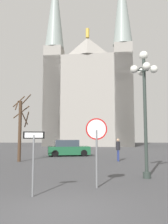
{
  "coord_description": "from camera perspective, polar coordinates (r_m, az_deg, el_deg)",
  "views": [
    {
      "loc": [
        0.69,
        -6.26,
        2.01
      ],
      "look_at": [
        0.5,
        20.79,
        4.78
      ],
      "focal_mm": 36.99,
      "sensor_mm": 36.0,
      "label": 1
    }
  ],
  "objects": [
    {
      "name": "stop_sign",
      "position": [
        9.15,
        3.12,
        -6.44
      ],
      "size": [
        0.85,
        0.12,
        2.69
      ],
      "color": "slate",
      "rests_on": "ground"
    },
    {
      "name": "cathedral",
      "position": [
        47.71,
        1.44,
        4.7
      ],
      "size": [
        18.13,
        14.27,
        36.46
      ],
      "color": "gray",
      "rests_on": "ground"
    },
    {
      "name": "bare_tree",
      "position": [
        18.91,
        -15.47,
        -3.62
      ],
      "size": [
        1.51,
        1.36,
        5.36
      ],
      "color": "#473323",
      "rests_on": "ground"
    },
    {
      "name": "one_way_arrow_sign",
      "position": [
        8.04,
        -12.38,
        -10.08
      ],
      "size": [
        0.7,
        0.22,
        2.14
      ],
      "color": "slate",
      "rests_on": "ground"
    },
    {
      "name": "parked_car_near_green",
      "position": [
        23.23,
        -3.94,
        -8.97
      ],
      "size": [
        4.34,
        2.53,
        1.58
      ],
      "color": "#1E5B38",
      "rests_on": "ground"
    },
    {
      "name": "street_lamp",
      "position": [
        11.74,
        14.72,
        5.56
      ],
      "size": [
        1.36,
        1.36,
        6.19
      ],
      "color": "#2D3833",
      "rests_on": "ground"
    },
    {
      "name": "ground_plane",
      "position": [
        6.61,
        -6.09,
        -23.49
      ],
      "size": [
        120.0,
        120.0,
        0.0
      ],
      "primitive_type": "plane",
      "color": "#424244"
    },
    {
      "name": "pedestrian_walking",
      "position": [
        18.65,
        8.41,
        -8.65
      ],
      "size": [
        0.32,
        0.32,
        1.77
      ],
      "color": "navy",
      "rests_on": "ground"
    }
  ]
}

